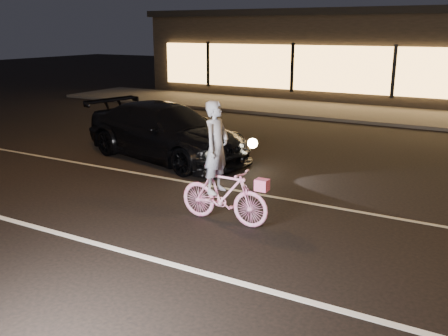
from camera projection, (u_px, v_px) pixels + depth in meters
The scene contains 7 objects.
ground at pixel (209, 227), 8.64m from camera, with size 90.00×90.00×0.00m, color black.
lane_stripe_near at pixel (157, 260), 7.38m from camera, with size 60.00×0.12×0.01m, color silver.
lane_stripe_far at pixel (259, 194), 10.32m from camera, with size 60.00×0.10×0.01m, color gray.
sidewalk at pixel (381, 115), 19.52m from camera, with size 30.00×4.00×0.12m, color #383533.
storefront at pixel (413, 54), 23.96m from camera, with size 25.40×8.42×4.20m.
cyclist at pixel (222, 180), 8.68m from camera, with size 1.71×0.59×2.15m.
sedan at pixel (166, 132), 13.00m from camera, with size 5.27×3.04×1.44m.
Camera 1 is at (4.19, -6.88, 3.31)m, focal length 40.00 mm.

